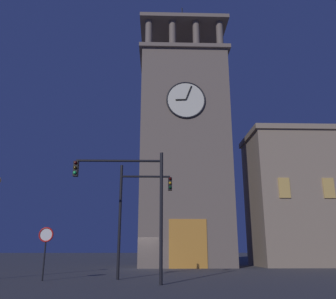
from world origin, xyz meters
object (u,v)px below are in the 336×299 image
Objects in this scene: no_horn_sign at (46,239)px; traffic_signal_mid at (133,193)px; clocktower at (184,151)px; traffic_signal_near at (136,204)px.

traffic_signal_mid is at bearing 154.42° from no_horn_sign.
no_horn_sign is at bearing 59.04° from clocktower.
clocktower is at bearing -120.96° from no_horn_sign.
traffic_signal_near is (3.80, 13.45, -6.93)m from clocktower.
traffic_signal_near reaches higher than traffic_signal_mid.
traffic_signal_near is 1.00× the size of traffic_signal_mid.
clocktower is 15.59m from traffic_signal_near.
clocktower is 4.44× the size of traffic_signal_mid.
traffic_signal_mid is at bearing 90.36° from traffic_signal_near.
no_horn_sign is (8.45, 14.09, -8.81)m from clocktower.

